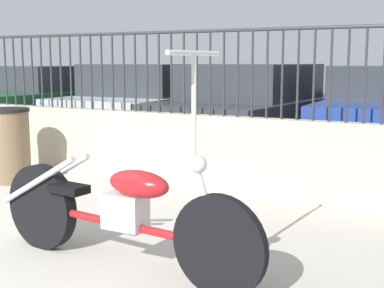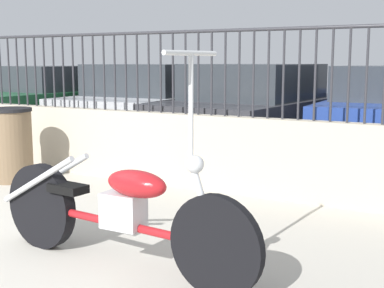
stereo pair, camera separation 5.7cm
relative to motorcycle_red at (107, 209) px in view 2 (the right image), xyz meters
name	(u,v)px [view 2 (the right image)]	position (x,y,z in m)	size (l,w,h in m)	color
low_wall	(101,143)	(-1.92, 2.33, 0.01)	(9.04, 0.18, 0.83)	#B2A893
fence_railing	(98,61)	(-1.92, 2.33, 1.01)	(9.04, 0.04, 0.92)	#2D2D33
motorcycle_red	(107,209)	(0.00, 0.00, 0.00)	(2.22, 0.52, 1.48)	black
trash_bin	(11,145)	(-2.65, 1.58, 0.03)	(0.51, 0.51, 0.87)	brown
car_green	(64,100)	(-4.86, 4.91, 0.27)	(2.09, 4.41, 1.32)	black
car_silver	(155,102)	(-2.99, 5.21, 0.28)	(2.04, 4.11, 1.36)	black
car_dark_grey	(258,108)	(-0.90, 4.95, 0.28)	(2.13, 4.12, 1.37)	black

